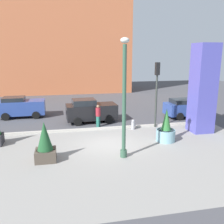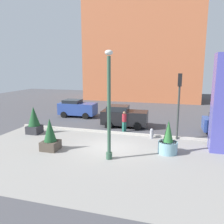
{
  "view_description": "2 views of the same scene",
  "coord_description": "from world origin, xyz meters",
  "px_view_note": "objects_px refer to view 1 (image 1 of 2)",
  "views": [
    {
      "loc": [
        -2.62,
        -13.84,
        5.35
      ],
      "look_at": [
        0.19,
        -0.25,
        2.09
      ],
      "focal_mm": 39.38,
      "sensor_mm": 36.0,
      "label": 1
    },
    {
      "loc": [
        4.16,
        -14.14,
        5.29
      ],
      "look_at": [
        0.14,
        -0.25,
        2.44
      ],
      "focal_mm": 37.23,
      "sensor_mm": 36.0,
      "label": 2
    }
  ],
  "objects_px": {
    "art_pillar_blue": "(203,89)",
    "car_passing_lane": "(21,107)",
    "potted_plant_curbside": "(166,130)",
    "potted_plant_by_pillar": "(45,144)",
    "fire_hydrant": "(133,125)",
    "car_far_lane": "(187,108)",
    "lamp_post": "(124,102)",
    "pedestrian_on_sidewalk": "(98,115)",
    "car_curb_east": "(91,111)",
    "traffic_light_far_side": "(157,84)"
  },
  "relations": [
    {
      "from": "art_pillar_blue",
      "to": "traffic_light_far_side",
      "type": "bearing_deg",
      "value": 148.82
    },
    {
      "from": "pedestrian_on_sidewalk",
      "to": "potted_plant_by_pillar",
      "type": "bearing_deg",
      "value": -122.92
    },
    {
      "from": "potted_plant_curbside",
      "to": "car_curb_east",
      "type": "distance_m",
      "value": 6.86
    },
    {
      "from": "car_far_lane",
      "to": "car_curb_east",
      "type": "height_order",
      "value": "car_curb_east"
    },
    {
      "from": "car_passing_lane",
      "to": "pedestrian_on_sidewalk",
      "type": "relative_size",
      "value": 2.34
    },
    {
      "from": "art_pillar_blue",
      "to": "car_passing_lane",
      "type": "xyz_separation_m",
      "value": [
        -13.04,
        6.82,
        -2.12
      ]
    },
    {
      "from": "art_pillar_blue",
      "to": "car_far_lane",
      "type": "xyz_separation_m",
      "value": [
        1.17,
        3.98,
        -2.22
      ]
    },
    {
      "from": "potted_plant_curbside",
      "to": "car_passing_lane",
      "type": "distance_m",
      "value": 12.83
    },
    {
      "from": "potted_plant_by_pillar",
      "to": "traffic_light_far_side",
      "type": "distance_m",
      "value": 9.29
    },
    {
      "from": "potted_plant_curbside",
      "to": "car_curb_east",
      "type": "xyz_separation_m",
      "value": [
        -4.08,
        5.51,
        0.22
      ]
    },
    {
      "from": "lamp_post",
      "to": "fire_hydrant",
      "type": "height_order",
      "value": "lamp_post"
    },
    {
      "from": "car_far_lane",
      "to": "car_curb_east",
      "type": "bearing_deg",
      "value": 179.35
    },
    {
      "from": "car_curb_east",
      "to": "art_pillar_blue",
      "type": "bearing_deg",
      "value": -29.2
    },
    {
      "from": "traffic_light_far_side",
      "to": "car_curb_east",
      "type": "bearing_deg",
      "value": 152.01
    },
    {
      "from": "car_passing_lane",
      "to": "potted_plant_curbside",
      "type": "bearing_deg",
      "value": -40.05
    },
    {
      "from": "art_pillar_blue",
      "to": "car_curb_east",
      "type": "bearing_deg",
      "value": 150.8
    },
    {
      "from": "traffic_light_far_side",
      "to": "car_passing_lane",
      "type": "relative_size",
      "value": 1.22
    },
    {
      "from": "art_pillar_blue",
      "to": "car_passing_lane",
      "type": "distance_m",
      "value": 14.87
    },
    {
      "from": "art_pillar_blue",
      "to": "potted_plant_by_pillar",
      "type": "relative_size",
      "value": 2.93
    },
    {
      "from": "lamp_post",
      "to": "car_far_lane",
      "type": "distance_m",
      "value": 10.74
    },
    {
      "from": "fire_hydrant",
      "to": "pedestrian_on_sidewalk",
      "type": "distance_m",
      "value": 2.73
    },
    {
      "from": "potted_plant_curbside",
      "to": "car_passing_lane",
      "type": "relative_size",
      "value": 0.53
    },
    {
      "from": "potted_plant_by_pillar",
      "to": "fire_hydrant",
      "type": "height_order",
      "value": "potted_plant_by_pillar"
    },
    {
      "from": "pedestrian_on_sidewalk",
      "to": "art_pillar_blue",
      "type": "bearing_deg",
      "value": -20.41
    },
    {
      "from": "potted_plant_curbside",
      "to": "fire_hydrant",
      "type": "height_order",
      "value": "potted_plant_curbside"
    },
    {
      "from": "car_passing_lane",
      "to": "car_curb_east",
      "type": "bearing_deg",
      "value": -25.56
    },
    {
      "from": "lamp_post",
      "to": "car_far_lane",
      "type": "relative_size",
      "value": 1.52
    },
    {
      "from": "car_passing_lane",
      "to": "car_curb_east",
      "type": "xyz_separation_m",
      "value": [
        5.74,
        -2.74,
        0.02
      ]
    },
    {
      "from": "fire_hydrant",
      "to": "lamp_post",
      "type": "bearing_deg",
      "value": -112.22
    },
    {
      "from": "potted_plant_by_pillar",
      "to": "pedestrian_on_sidewalk",
      "type": "relative_size",
      "value": 1.23
    },
    {
      "from": "art_pillar_blue",
      "to": "traffic_light_far_side",
      "type": "distance_m",
      "value": 3.17
    },
    {
      "from": "potted_plant_curbside",
      "to": "fire_hydrant",
      "type": "relative_size",
      "value": 2.81
    },
    {
      "from": "lamp_post",
      "to": "car_far_lane",
      "type": "bearing_deg",
      "value": 43.79
    },
    {
      "from": "car_far_lane",
      "to": "lamp_post",
      "type": "bearing_deg",
      "value": -136.21
    },
    {
      "from": "potted_plant_by_pillar",
      "to": "car_passing_lane",
      "type": "distance_m",
      "value": 10.08
    },
    {
      "from": "potted_plant_curbside",
      "to": "car_curb_east",
      "type": "relative_size",
      "value": 0.52
    },
    {
      "from": "lamp_post",
      "to": "fire_hydrant",
      "type": "relative_size",
      "value": 8.2
    },
    {
      "from": "art_pillar_blue",
      "to": "car_curb_east",
      "type": "height_order",
      "value": "art_pillar_blue"
    },
    {
      "from": "fire_hydrant",
      "to": "traffic_light_far_side",
      "type": "distance_m",
      "value": 3.4
    },
    {
      "from": "potted_plant_curbside",
      "to": "car_curb_east",
      "type": "height_order",
      "value": "potted_plant_curbside"
    },
    {
      "from": "car_curb_east",
      "to": "car_far_lane",
      "type": "bearing_deg",
      "value": -0.65
    },
    {
      "from": "potted_plant_by_pillar",
      "to": "pedestrian_on_sidewalk",
      "type": "distance_m",
      "value": 6.55
    },
    {
      "from": "potted_plant_by_pillar",
      "to": "car_far_lane",
      "type": "bearing_deg",
      "value": 30.7
    },
    {
      "from": "potted_plant_by_pillar",
      "to": "lamp_post",
      "type": "bearing_deg",
      "value": -5.28
    },
    {
      "from": "art_pillar_blue",
      "to": "potted_plant_by_pillar",
      "type": "distance_m",
      "value": 11.08
    },
    {
      "from": "car_curb_east",
      "to": "pedestrian_on_sidewalk",
      "type": "bearing_deg",
      "value": -75.51
    },
    {
      "from": "art_pillar_blue",
      "to": "fire_hydrant",
      "type": "distance_m",
      "value": 5.43
    },
    {
      "from": "potted_plant_curbside",
      "to": "car_passing_lane",
      "type": "xyz_separation_m",
      "value": [
        -9.82,
        8.25,
        0.2
      ]
    },
    {
      "from": "lamp_post",
      "to": "potted_plant_by_pillar",
      "type": "distance_m",
      "value": 4.56
    },
    {
      "from": "potted_plant_by_pillar",
      "to": "car_passing_lane",
      "type": "relative_size",
      "value": 0.53
    }
  ]
}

